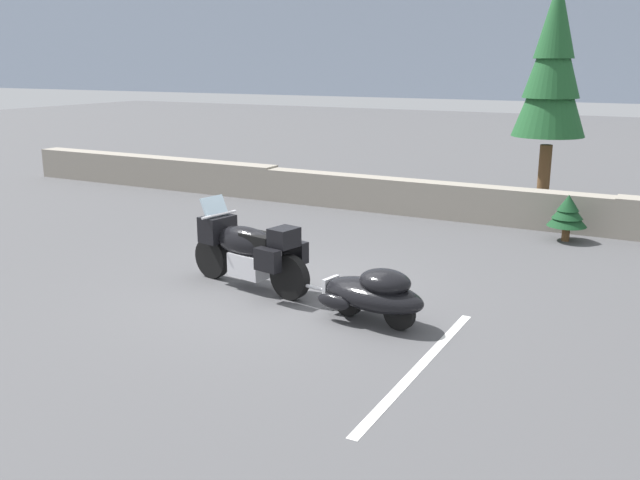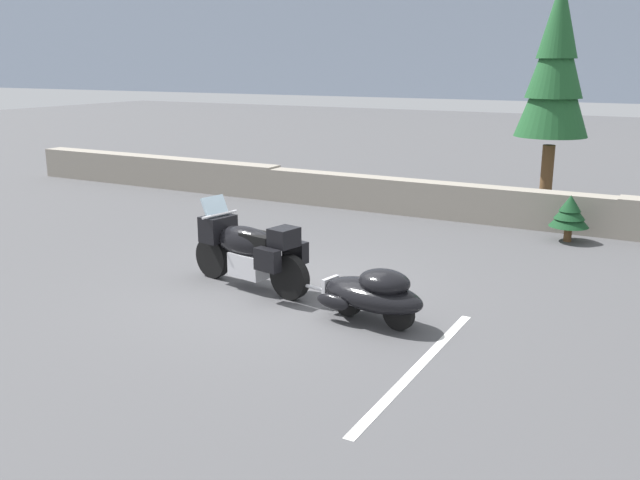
# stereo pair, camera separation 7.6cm
# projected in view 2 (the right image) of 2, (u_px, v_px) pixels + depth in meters

# --- Properties ---
(ground_plane) EXTENTS (80.00, 80.00, 0.00)m
(ground_plane) POSITION_uv_depth(u_px,v_px,m) (282.00, 291.00, 10.37)
(ground_plane) COLOR #4C4C4F
(stone_guard_wall) EXTENTS (24.00, 0.58, 0.83)m
(stone_guard_wall) POSITION_uv_depth(u_px,v_px,m) (418.00, 197.00, 15.50)
(stone_guard_wall) COLOR gray
(stone_guard_wall) RESTS_ON ground
(touring_motorcycle) EXTENTS (2.30, 1.00, 1.33)m
(touring_motorcycle) POSITION_uv_depth(u_px,v_px,m) (249.00, 248.00, 10.40)
(touring_motorcycle) COLOR black
(touring_motorcycle) RESTS_ON ground
(car_shaped_trailer) EXTENTS (2.23, 0.98, 0.76)m
(car_shaped_trailer) POSITION_uv_depth(u_px,v_px,m) (373.00, 293.00, 9.03)
(car_shaped_trailer) COLOR black
(car_shaped_trailer) RESTS_ON ground
(pine_tree_tall) EXTENTS (1.64, 1.64, 5.22)m
(pine_tree_tall) POSITION_uv_depth(u_px,v_px,m) (556.00, 66.00, 15.40)
(pine_tree_tall) COLOR brown
(pine_tree_tall) RESTS_ON ground
(pine_sapling_near) EXTENTS (0.75, 0.75, 0.91)m
(pine_sapling_near) POSITION_uv_depth(u_px,v_px,m) (570.00, 213.00, 13.14)
(pine_sapling_near) COLOR brown
(pine_sapling_near) RESTS_ON ground
(parking_stripe_marker) EXTENTS (0.12, 3.60, 0.01)m
(parking_stripe_marker) POSITION_uv_depth(u_px,v_px,m) (419.00, 366.00, 7.80)
(parking_stripe_marker) COLOR silver
(parking_stripe_marker) RESTS_ON ground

